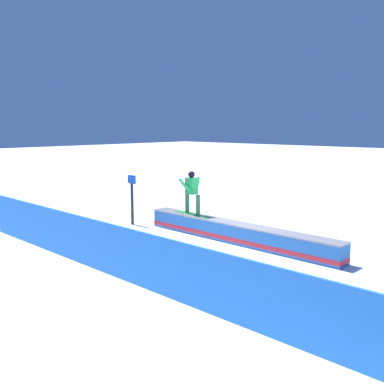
# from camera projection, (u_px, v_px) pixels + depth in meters

# --- Properties ---
(ground_plane) EXTENTS (120.00, 120.00, 0.00)m
(ground_plane) POSITION_uv_depth(u_px,v_px,m) (236.00, 242.00, 13.76)
(ground_plane) COLOR white
(grind_box) EXTENTS (7.00, 0.78, 0.60)m
(grind_box) POSITION_uv_depth(u_px,v_px,m) (236.00, 234.00, 13.72)
(grind_box) COLOR #2D6EB8
(grind_box) RESTS_ON ground_plane
(snowboarder) EXTENTS (1.60, 0.48, 1.44)m
(snowboarder) POSITION_uv_depth(u_px,v_px,m) (192.00, 191.00, 14.88)
(snowboarder) COLOR green
(snowboarder) RESTS_ON grind_box
(safety_fence) EXTENTS (13.23, 0.40, 1.25)m
(safety_fence) POSITION_uv_depth(u_px,v_px,m) (119.00, 252.00, 10.46)
(safety_fence) COLOR #2A7FE5
(safety_fence) RESTS_ON ground_plane
(trail_marker) EXTENTS (0.40, 0.10, 1.78)m
(trail_marker) POSITION_uv_depth(u_px,v_px,m) (132.00, 198.00, 16.13)
(trail_marker) COLOR #262628
(trail_marker) RESTS_ON ground_plane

